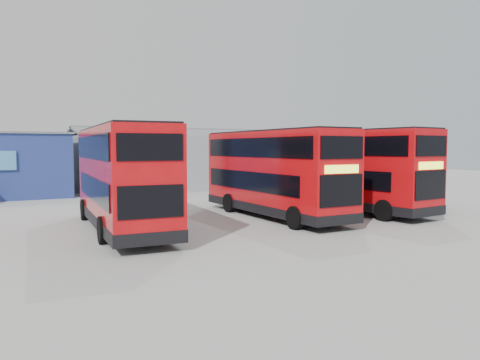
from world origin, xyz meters
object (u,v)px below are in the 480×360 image
double_decker_left (122,179)px  single_decker_blue (360,178)px  double_decker_centre (273,174)px  double_decker_right (346,171)px  maintenance_shed (223,160)px

double_decker_left → single_decker_blue: (19.12, 4.31, -0.79)m
double_decker_centre → double_decker_right: 5.35m
single_decker_blue → double_decker_centre: bearing=24.8°
double_decker_right → maintenance_shed: bearing=79.0°
double_decker_right → single_decker_blue: 6.71m
maintenance_shed → double_decker_right: (-2.43, -21.80, -0.12)m
double_decker_right → double_decker_centre: bearing=175.0°
double_decker_left → double_decker_right: (13.98, 0.08, 0.04)m
double_decker_left → double_decker_centre: bearing=-174.7°
double_decker_centre → double_decker_right: bearing=-0.1°
maintenance_shed → double_decker_right: maintenance_shed is taller
double_decker_left → double_decker_right: size_ratio=0.98×
double_decker_left → maintenance_shed: bearing=-122.3°
maintenance_shed → single_decker_blue: maintenance_shed is taller
double_decker_left → double_decker_centre: double_decker_left is taller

